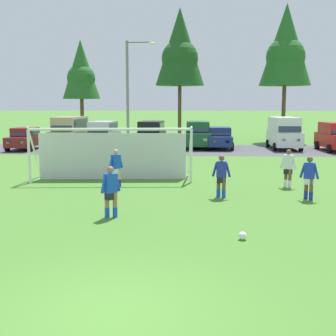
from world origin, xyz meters
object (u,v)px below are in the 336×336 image
(parked_car_slot_center, at_px, (151,134))
(soccer_ball, at_px, (243,236))
(street_lamp, at_px, (130,98))
(soccer_goal, at_px, (112,153))
(parked_car_slot_end, at_px, (336,136))
(player_striker_near, at_px, (116,168))
(player_defender_far, at_px, (309,178))
(player_winger_left, at_px, (221,176))
(parked_car_slot_center_right, at_px, (197,134))
(parked_car_slot_far_left, at_px, (25,139))
(parked_car_slot_left, at_px, (70,131))
(player_trailing_back, at_px, (288,168))
(parked_car_slot_far_right, at_px, (284,132))
(player_winger_right, at_px, (111,192))
(parked_car_slot_right, at_px, (220,138))
(parked_car_slot_center_left, at_px, (103,134))

(parked_car_slot_center, bearing_deg, soccer_ball, -78.49)
(street_lamp, bearing_deg, parked_car_slot_center, 84.09)
(soccer_goal, xyz_separation_m, parked_car_slot_end, (14.48, 13.98, -0.18))
(player_striker_near, distance_m, player_defender_far, 7.98)
(soccer_goal, xyz_separation_m, player_defender_far, (8.18, -3.83, -0.47))
(player_winger_left, bearing_deg, parked_car_slot_center_right, 92.81)
(soccer_goal, distance_m, parked_car_slot_center_right, 15.91)
(soccer_ball, height_order, parked_car_slot_far_left, parked_car_slot_far_left)
(parked_car_slot_left, distance_m, parked_car_slot_center, 6.61)
(player_defender_far, bearing_deg, parked_car_slot_end, 70.52)
(soccer_goal, bearing_deg, player_trailing_back, -9.55)
(soccer_goal, bearing_deg, soccer_ball, -60.01)
(player_defender_far, bearing_deg, soccer_ball, -119.59)
(parked_car_slot_far_right, bearing_deg, player_trailing_back, -100.00)
(player_winger_right, height_order, street_lamp, street_lamp)
(soccer_goal, bearing_deg, player_winger_right, -79.54)
(soccer_ball, height_order, parked_car_slot_right, parked_car_slot_right)
(player_trailing_back, xyz_separation_m, parked_car_slot_center_left, (-11.55, 16.24, 0.29))
(player_winger_left, distance_m, street_lamp, 14.03)
(parked_car_slot_end, relative_size, street_lamp, 0.62)
(player_striker_near, distance_m, parked_car_slot_center, 17.21)
(soccer_goal, xyz_separation_m, street_lamp, (-0.46, 8.91, 2.65))
(player_winger_left, bearing_deg, parked_car_slot_far_right, 72.63)
(player_trailing_back, distance_m, parked_car_slot_center_left, 19.93)
(parked_car_slot_end, bearing_deg, player_defender_far, -109.48)
(soccer_goal, xyz_separation_m, parked_car_slot_center_right, (3.98, 15.40, -0.18))
(soccer_ball, bearing_deg, parked_car_slot_center_left, 110.30)
(soccer_goal, bearing_deg, parked_car_slot_center_left, 103.74)
(parked_car_slot_left, relative_size, parked_car_slot_center_left, 1.04)
(soccer_goal, relative_size, parked_car_slot_left, 1.55)
(parked_car_slot_far_left, relative_size, parked_car_slot_end, 0.91)
(player_striker_near, relative_size, parked_car_slot_center_left, 0.35)
(player_defender_far, relative_size, parked_car_slot_center_left, 0.35)
(parked_car_slot_right, bearing_deg, parked_car_slot_center_right, 168.06)
(player_trailing_back, relative_size, parked_car_slot_end, 0.35)
(player_striker_near, bearing_deg, parked_car_slot_far_left, 123.49)
(player_defender_far, bearing_deg, player_trailing_back, 96.38)
(parked_car_slot_left, bearing_deg, player_striker_near, -67.74)
(player_defender_far, bearing_deg, soccer_goal, 154.93)
(player_trailing_back, bearing_deg, player_defender_far, -83.62)
(soccer_ball, relative_size, parked_car_slot_far_left, 0.05)
(player_trailing_back, relative_size, parked_car_slot_right, 0.39)
(parked_car_slot_left, bearing_deg, parked_car_slot_far_right, 0.36)
(soccer_goal, height_order, parked_car_slot_far_right, soccer_goal)
(parked_car_slot_left, bearing_deg, street_lamp, -46.11)
(soccer_goal, bearing_deg, parked_car_slot_right, 69.05)
(parked_car_slot_center_right, relative_size, parked_car_slot_end, 0.99)
(soccer_goal, xyz_separation_m, player_winger_right, (1.28, -6.92, -0.47))
(player_winger_left, xyz_separation_m, parked_car_slot_left, (-11.29, 18.71, 0.52))
(soccer_ball, bearing_deg, parked_car_slot_far_right, 76.99)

